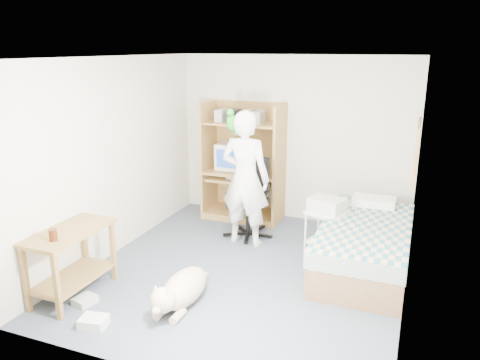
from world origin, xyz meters
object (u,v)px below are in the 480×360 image
at_px(side_desk, 71,253).
at_px(office_chair, 250,208).
at_px(bed, 365,246).
at_px(person, 245,179).
at_px(dog, 181,290).
at_px(printer_cart, 326,225).
at_px(computer_hutch, 244,167).

height_order(side_desk, office_chair, office_chair).
bearing_deg(side_desk, bed, 32.50).
bearing_deg(office_chair, person, -79.24).
bearing_deg(office_chair, dog, -87.76).
relative_size(office_chair, dog, 0.98).
height_order(office_chair, person, person).
bearing_deg(printer_cart, side_desk, -118.85).
bearing_deg(side_desk, person, 58.06).
xyz_separation_m(bed, printer_cart, (-0.53, 0.27, 0.09)).
bearing_deg(dog, side_desk, -168.72).
relative_size(office_chair, person, 0.60).
height_order(bed, office_chair, office_chair).
bearing_deg(computer_hutch, side_desk, -106.14).
height_order(bed, dog, bed).
relative_size(bed, person, 1.10).
distance_m(person, printer_cart, 1.22).
height_order(side_desk, printer_cart, side_desk).
distance_m(office_chair, printer_cart, 1.15).
distance_m(side_desk, person, 2.37).
distance_m(bed, person, 1.74).
relative_size(dog, printer_cart, 1.98).
relative_size(bed, side_desk, 2.02).
bearing_deg(printer_cart, person, -155.23).
xyz_separation_m(office_chair, printer_cart, (1.13, -0.20, -0.02)).
bearing_deg(computer_hutch, dog, -82.74).
bearing_deg(bed, person, 174.20).
distance_m(office_chair, person, 0.61).
xyz_separation_m(computer_hutch, printer_cart, (1.47, -0.85, -0.45)).
distance_m(bed, dog, 2.30).
relative_size(computer_hutch, bed, 0.89).
bearing_deg(person, side_desk, 60.04).
xyz_separation_m(office_chair, dog, (0.01, -2.07, -0.21)).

